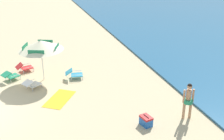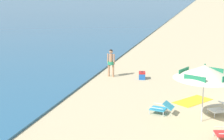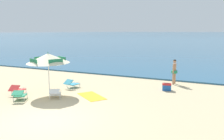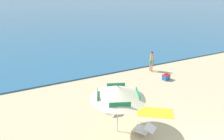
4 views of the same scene
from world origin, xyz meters
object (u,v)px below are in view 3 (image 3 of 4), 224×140
at_px(lounge_chair_under_umbrella, 55,93).
at_px(lounge_chair_facing_sea, 17,89).
at_px(beach_towel, 92,96).
at_px(beach_umbrella_striped_main, 48,58).
at_px(person_standing_near_shore, 174,70).
at_px(lounge_chair_spare_folded, 72,83).
at_px(cooler_box, 167,87).
at_px(lounge_chair_beside_umbrella, 19,95).

xyz_separation_m(lounge_chair_under_umbrella, lounge_chair_facing_sea, (-2.33, -0.21, -0.01)).
bearing_deg(beach_towel, beach_umbrella_striped_main, -169.91).
height_order(lounge_chair_under_umbrella, person_standing_near_shore, person_standing_near_shore).
distance_m(lounge_chair_spare_folded, person_standing_near_shore, 6.41).
height_order(lounge_chair_under_umbrella, cooler_box, lounge_chair_under_umbrella).
bearing_deg(beach_towel, lounge_chair_spare_folded, 150.78).
bearing_deg(beach_towel, cooler_box, 41.84).
bearing_deg(lounge_chair_spare_folded, person_standing_near_shore, 34.11).
height_order(person_standing_near_shore, cooler_box, person_standing_near_shore).
bearing_deg(lounge_chair_facing_sea, cooler_box, 31.02).
height_order(lounge_chair_under_umbrella, lounge_chair_spare_folded, lounge_chair_spare_folded).
relative_size(lounge_chair_facing_sea, person_standing_near_shore, 0.64).
distance_m(person_standing_near_shore, beach_towel, 5.80).
height_order(lounge_chair_spare_folded, cooler_box, lounge_chair_spare_folded).
bearing_deg(beach_towel, lounge_chair_facing_sea, -160.73).
xyz_separation_m(lounge_chair_beside_umbrella, person_standing_near_shore, (6.11, 6.76, 0.63)).
distance_m(lounge_chair_facing_sea, beach_towel, 4.01).
xyz_separation_m(lounge_chair_beside_umbrella, beach_towel, (2.83, 2.07, -0.27)).
bearing_deg(lounge_chair_spare_folded, lounge_chair_under_umbrella, -76.11).
height_order(lounge_chair_spare_folded, person_standing_near_shore, person_standing_near_shore).
distance_m(lounge_chair_under_umbrella, beach_towel, 1.84).
xyz_separation_m(lounge_chair_under_umbrella, person_standing_near_shore, (4.73, 5.80, 0.63)).
distance_m(lounge_chair_facing_sea, person_standing_near_shore, 9.29).
bearing_deg(lounge_chair_beside_umbrella, beach_umbrella_striped_main, 74.51).
height_order(cooler_box, beach_towel, cooler_box).
bearing_deg(cooler_box, person_standing_near_shore, 88.31).
relative_size(lounge_chair_beside_umbrella, person_standing_near_shore, 0.64).
distance_m(lounge_chair_under_umbrella, lounge_chair_beside_umbrella, 1.69).
bearing_deg(lounge_chair_under_umbrella, cooler_box, 40.56).
relative_size(lounge_chair_under_umbrella, cooler_box, 1.81).
relative_size(lounge_chair_spare_folded, cooler_box, 1.75).
height_order(beach_umbrella_striped_main, lounge_chair_beside_umbrella, beach_umbrella_striped_main).
distance_m(lounge_chair_under_umbrella, person_standing_near_shore, 7.51).
bearing_deg(beach_umbrella_striped_main, lounge_chair_facing_sea, -147.34).
relative_size(lounge_chair_facing_sea, lounge_chair_spare_folded, 1.03).
relative_size(lounge_chair_spare_folded, beach_towel, 0.54).
bearing_deg(person_standing_near_shore, lounge_chair_facing_sea, -139.57).
bearing_deg(cooler_box, lounge_chair_facing_sea, -148.98).
bearing_deg(lounge_chair_under_umbrella, lounge_chair_facing_sea, -174.85).
xyz_separation_m(person_standing_near_shore, cooler_box, (-0.05, -1.80, -0.71)).
bearing_deg(lounge_chair_beside_umbrella, cooler_box, 39.31).
height_order(beach_umbrella_striped_main, beach_towel, beach_umbrella_striped_main).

